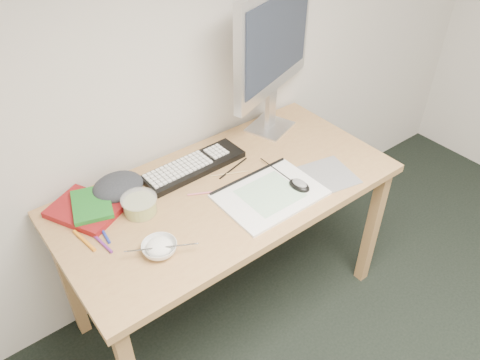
# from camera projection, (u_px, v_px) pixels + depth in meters

# --- Properties ---
(desk) EXTENTS (1.40, 0.70, 0.75)m
(desk) POSITION_uv_depth(u_px,v_px,m) (228.00, 202.00, 1.97)
(desk) COLOR #AC854F
(desk) RESTS_ON ground
(mousepad) EXTENTS (0.27, 0.25, 0.00)m
(mousepad) POSITION_uv_depth(u_px,v_px,m) (325.00, 176.00, 1.97)
(mousepad) COLOR slate
(mousepad) RESTS_ON desk
(sketchpad) EXTENTS (0.41, 0.29, 0.01)m
(sketchpad) POSITION_uv_depth(u_px,v_px,m) (270.00, 194.00, 1.87)
(sketchpad) COLOR white
(sketchpad) RESTS_ON desk
(keyboard) EXTENTS (0.46, 0.16, 0.03)m
(keyboard) POSITION_uv_depth(u_px,v_px,m) (194.00, 166.00, 2.01)
(keyboard) COLOR black
(keyboard) RESTS_ON desk
(monitor) EXTENTS (0.56, 0.24, 0.67)m
(monitor) POSITION_uv_depth(u_px,v_px,m) (274.00, 44.00, 2.01)
(monitor) COLOR silver
(monitor) RESTS_ON desk
(mouse) EXTENTS (0.07, 0.10, 0.03)m
(mouse) POSITION_uv_depth(u_px,v_px,m) (300.00, 184.00, 1.89)
(mouse) COLOR black
(mouse) RESTS_ON sketchpad
(rice_bowl) EXTENTS (0.15, 0.15, 0.04)m
(rice_bowl) POSITION_uv_depth(u_px,v_px,m) (160.00, 248.00, 1.62)
(rice_bowl) COLOR white
(rice_bowl) RESTS_ON desk
(chopsticks) EXTENTS (0.22, 0.13, 0.02)m
(chopsticks) POSITION_uv_depth(u_px,v_px,m) (162.00, 248.00, 1.60)
(chopsticks) COLOR #B9B9BB
(chopsticks) RESTS_ON rice_bowl
(fruit_tub) EXTENTS (0.17, 0.17, 0.07)m
(fruit_tub) POSITION_uv_depth(u_px,v_px,m) (140.00, 205.00, 1.78)
(fruit_tub) COLOR gold
(fruit_tub) RESTS_ON desk
(book_red) EXTENTS (0.29, 0.32, 0.03)m
(book_red) POSITION_uv_depth(u_px,v_px,m) (85.00, 210.00, 1.79)
(book_red) COLOR maroon
(book_red) RESTS_ON desk
(book_green) EXTENTS (0.19, 0.23, 0.02)m
(book_green) POSITION_uv_depth(u_px,v_px,m) (92.00, 204.00, 1.78)
(book_green) COLOR #19661F
(book_green) RESTS_ON book_red
(cloth_lump) EXTENTS (0.17, 0.14, 0.07)m
(cloth_lump) POSITION_uv_depth(u_px,v_px,m) (118.00, 187.00, 1.86)
(cloth_lump) COLOR #2A2D33
(cloth_lump) RESTS_ON desk
(pencil_pink) EXTENTS (0.17, 0.10, 0.01)m
(pencil_pink) POSITION_uv_depth(u_px,v_px,m) (211.00, 192.00, 1.88)
(pencil_pink) COLOR #D0687B
(pencil_pink) RESTS_ON desk
(pencil_tan) EXTENTS (0.15, 0.08, 0.01)m
(pencil_tan) POSITION_uv_depth(u_px,v_px,m) (229.00, 174.00, 1.98)
(pencil_tan) COLOR tan
(pencil_tan) RESTS_ON desk
(pencil_black) EXTENTS (0.18, 0.05, 0.01)m
(pencil_black) POSITION_uv_depth(u_px,v_px,m) (233.00, 168.00, 2.01)
(pencil_black) COLOR black
(pencil_black) RESTS_ON desk
(marker_blue) EXTENTS (0.02, 0.12, 0.01)m
(marker_blue) POSITION_uv_depth(u_px,v_px,m) (104.00, 233.00, 1.70)
(marker_blue) COLOR #1D2F9D
(marker_blue) RESTS_ON desk
(marker_orange) EXTENTS (0.03, 0.14, 0.01)m
(marker_orange) POSITION_uv_depth(u_px,v_px,m) (84.00, 240.00, 1.67)
(marker_orange) COLOR orange
(marker_orange) RESTS_ON desk
(marker_purple) EXTENTS (0.03, 0.12, 0.01)m
(marker_purple) POSITION_uv_depth(u_px,v_px,m) (102.00, 243.00, 1.66)
(marker_purple) COLOR #61217C
(marker_purple) RESTS_ON desk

